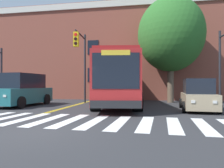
% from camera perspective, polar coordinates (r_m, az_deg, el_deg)
% --- Properties ---
extents(ground_plane, '(120.00, 120.00, 0.00)m').
position_cam_1_polar(ground_plane, '(7.52, -20.01, -11.63)').
color(ground_plane, '#303033').
extents(crosswalk, '(14.10, 4.12, 0.01)m').
position_cam_1_polar(crosswalk, '(9.17, -7.75, -9.52)').
color(crosswalk, white).
rests_on(crosswalk, ground).
extents(lane_line_yellow_inner, '(0.12, 36.00, 0.01)m').
position_cam_1_polar(lane_line_yellow_inner, '(23.32, -3.45, -3.79)').
color(lane_line_yellow_inner, gold).
rests_on(lane_line_yellow_inner, ground).
extents(lane_line_yellow_outer, '(0.12, 36.00, 0.01)m').
position_cam_1_polar(lane_line_yellow_outer, '(23.28, -3.07, -3.79)').
color(lane_line_yellow_outer, gold).
rests_on(lane_line_yellow_outer, ground).
extents(city_bus, '(3.98, 11.20, 3.36)m').
position_cam_1_polar(city_bus, '(15.56, 1.42, 1.03)').
color(city_bus, '#B22323').
rests_on(city_bus, ground).
extents(car_teal_near_lane, '(2.38, 5.01, 2.26)m').
position_cam_1_polar(car_teal_near_lane, '(16.49, -22.27, -1.62)').
color(car_teal_near_lane, '#236B70').
rests_on(car_teal_near_lane, ground).
extents(car_tan_far_lane, '(2.10, 4.01, 1.83)m').
position_cam_1_polar(car_tan_far_lane, '(13.54, 21.55, -2.93)').
color(car_tan_far_lane, tan).
rests_on(car_tan_far_lane, ground).
extents(traffic_light_overhead, '(0.52, 3.07, 5.57)m').
position_cam_1_polar(traffic_light_overhead, '(16.87, -7.96, 7.54)').
color(traffic_light_overhead, '#28282D').
rests_on(traffic_light_overhead, ground).
extents(street_tree_curbside_large, '(7.52, 7.69, 8.77)m').
position_cam_1_polar(street_tree_curbside_large, '(19.26, 15.04, 12.35)').
color(street_tree_curbside_large, brown).
rests_on(street_tree_curbside_large, ground).
extents(building_facade, '(42.33, 8.36, 9.76)m').
position_cam_1_polar(building_facade, '(25.89, -2.53, 7.41)').
color(building_facade, brown).
rests_on(building_facade, ground).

